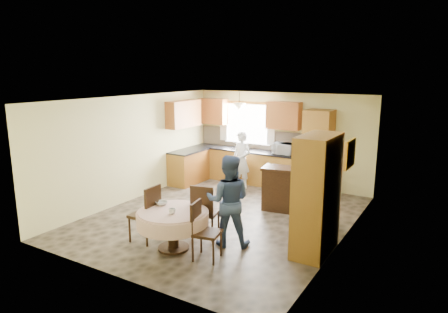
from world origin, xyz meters
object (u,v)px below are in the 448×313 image
sideboard (291,191)px  dining_table (173,219)px  person_dining (228,201)px  cupboard (317,195)px  chair_left (148,211)px  oven_tower (318,152)px  person_sink (241,160)px  chair_back (204,209)px  chair_right (202,228)px

sideboard → dining_table: sideboard is taller
person_dining → cupboard: bearing=175.0°
cupboard → chair_left: (-2.73, -1.13, -0.44)m
chair_left → dining_table: bearing=85.0°
cupboard → oven_tower: bearing=107.9°
person_sink → person_dining: 3.55m
oven_tower → chair_left: size_ratio=2.01×
chair_back → person_sink: (-0.99, 3.24, 0.18)m
dining_table → chair_back: 0.67m
oven_tower → sideboard: oven_tower is taller
cupboard → person_dining: bearing=-160.6°
sideboard → person_sink: person_sink is taller
sideboard → cupboard: cupboard is taller
chair_left → chair_back: bearing=124.8°
oven_tower → cupboard: (1.07, -3.32, -0.04)m
dining_table → person_dining: person_dining is taller
chair_back → person_dining: size_ratio=0.64×
oven_tower → sideboard: bearing=-91.5°
chair_right → person_dining: (0.10, 0.68, 0.28)m
cupboard → chair_right: size_ratio=2.10×
sideboard → person_dining: size_ratio=0.78×
oven_tower → person_sink: oven_tower is taller
cupboard → chair_back: cupboard is taller
sideboard → cupboard: (1.11, -1.72, 0.56)m
dining_table → chair_back: size_ratio=1.19×
dining_table → chair_left: size_ratio=1.18×
dining_table → chair_back: (0.22, 0.64, 0.03)m
oven_tower → dining_table: bearing=-103.5°
dining_table → chair_right: bearing=-2.3°
chair_back → cupboard: bearing=-179.6°
person_sink → person_dining: (1.49, -3.22, 0.06)m
dining_table → person_sink: size_ratio=0.82×
chair_back → person_dining: 0.56m
sideboard → person_sink: (-1.80, 1.00, 0.30)m
chair_left → chair_back: chair_left is taller
dining_table → chair_back: bearing=70.9°
oven_tower → chair_left: 4.78m
oven_tower → chair_left: bearing=-110.4°
dining_table → person_dining: (0.73, 0.66, 0.27)m
person_dining → chair_right: bearing=57.7°
chair_right → person_sink: person_sink is taller
sideboard → dining_table: 3.06m
chair_right → person_dining: person_dining is taller
cupboard → person_dining: cupboard is taller
chair_left → person_sink: (-0.19, 3.85, 0.18)m
sideboard → chair_left: (-1.61, -2.85, 0.12)m
chair_left → person_sink: 3.86m
sideboard → chair_back: chair_back is taller
chair_right → person_sink: 4.15m
chair_right → cupboard: bearing=-63.8°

